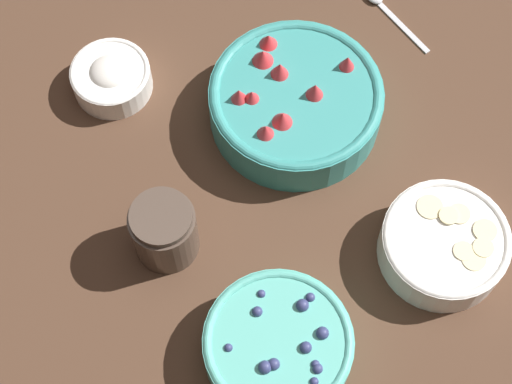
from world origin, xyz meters
name	(u,v)px	position (x,y,z in m)	size (l,w,h in m)	color
ground_plane	(283,150)	(0.00, 0.00, 0.00)	(4.00, 4.00, 0.00)	#4C3323
bowl_strawberries	(295,101)	(-0.04, 0.03, 0.04)	(0.23, 0.23, 0.09)	teal
bowl_blueberries	(278,346)	(0.26, -0.11, 0.03)	(0.18, 0.18, 0.06)	#56B7A8
bowl_bananas	(444,244)	(0.21, 0.13, 0.03)	(0.16, 0.16, 0.06)	white
bowl_cream	(111,77)	(-0.18, -0.19, 0.03)	(0.11, 0.11, 0.05)	white
jar_chocolate	(164,231)	(0.08, -0.19, 0.04)	(0.08, 0.08, 0.09)	#4C3D33
spoon	(385,8)	(-0.17, 0.23, 0.00)	(0.14, 0.05, 0.01)	silver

